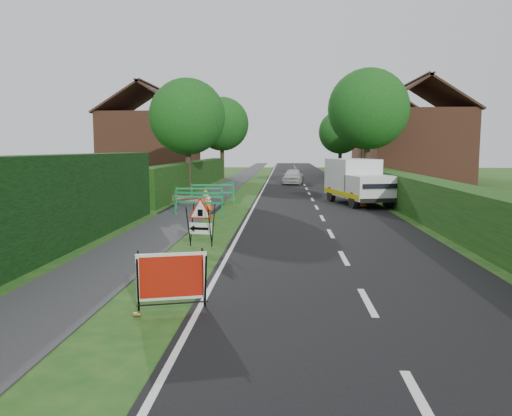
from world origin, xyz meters
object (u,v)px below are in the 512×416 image
object	(u,v)px
triangle_sign	(199,218)
hatchback_car	(293,176)
works_van	(357,181)
red_rect_sign	(172,278)

from	to	relation	value
triangle_sign	hatchback_car	xyz separation A→B (m)	(2.94, 24.17, -0.20)
hatchback_car	works_van	bearing A→B (deg)	-70.78
red_rect_sign	triangle_sign	distance (m)	5.33
triangle_sign	works_van	xyz separation A→B (m)	(5.76, 10.79, 0.35)
red_rect_sign	triangle_sign	size ratio (longest dim) A/B	1.10
works_van	hatchback_car	xyz separation A→B (m)	(-2.81, 13.38, -0.55)
triangle_sign	works_van	distance (m)	12.23
works_van	triangle_sign	bearing A→B (deg)	-132.30
works_van	hatchback_car	distance (m)	13.69
red_rect_sign	hatchback_car	xyz separation A→B (m)	(2.49, 29.47, 0.04)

